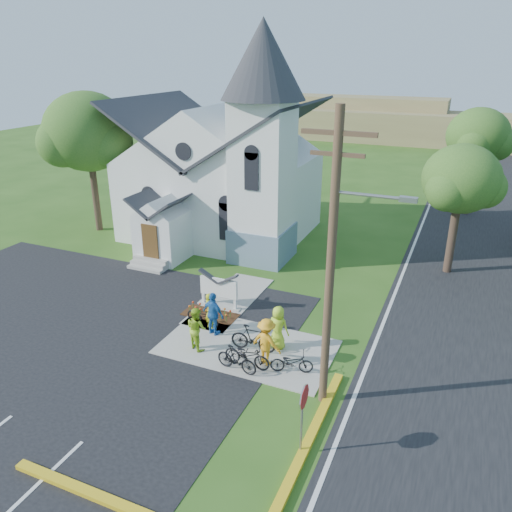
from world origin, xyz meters
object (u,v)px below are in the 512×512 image
at_px(bike_3, 237,359).
at_px(cyclist_4, 278,327).
at_px(bike_0, 203,316).
at_px(bike_2, 247,355).
at_px(cyclist_1, 196,328).
at_px(bike_4, 292,362).
at_px(utility_pole, 333,258).
at_px(church_sign, 219,288).
at_px(stop_sign, 303,406).
at_px(cyclist_0, 210,311).
at_px(cyclist_2, 213,314).
at_px(cyclist_3, 266,342).
at_px(bike_1, 253,338).

xyz_separation_m(bike_3, cyclist_4, (0.83, 2.16, 0.41)).
xyz_separation_m(bike_0, bike_2, (3.10, -2.07, 0.05)).
distance_m(cyclist_1, bike_3, 2.37).
bearing_deg(bike_4, utility_pole, -142.13).
bearing_deg(church_sign, bike_4, -36.20).
relative_size(bike_0, bike_4, 1.05).
relative_size(bike_2, bike_3, 1.10).
relative_size(stop_sign, cyclist_0, 1.45).
relative_size(stop_sign, cyclist_1, 1.36).
bearing_deg(bike_0, cyclist_2, -111.46).
bearing_deg(cyclist_3, cyclist_4, -77.98).
height_order(cyclist_0, bike_1, cyclist_0).
xyz_separation_m(cyclist_4, bike_4, (1.10, -1.40, -0.50)).
distance_m(church_sign, stop_sign, 9.97).
bearing_deg(bike_0, bike_3, -122.44).
height_order(cyclist_1, bike_2, cyclist_1).
relative_size(church_sign, utility_pole, 0.22).
xyz_separation_m(utility_pole, bike_3, (-3.53, 0.30, -4.83)).
relative_size(cyclist_0, bike_0, 0.99).
bearing_deg(utility_pole, bike_0, 156.26).
xyz_separation_m(cyclist_0, bike_1, (2.42, -0.88, -0.28)).
bearing_deg(cyclist_1, bike_2, -163.89).
xyz_separation_m(bike_3, bike_4, (1.93, 0.77, -0.09)).
bearing_deg(bike_2, stop_sign, -133.55).
xyz_separation_m(cyclist_2, bike_4, (4.00, -1.28, -0.54)).
height_order(cyclist_0, cyclist_1, cyclist_1).
height_order(stop_sign, bike_1, stop_sign).
distance_m(cyclist_0, bike_4, 4.67).
bearing_deg(bike_1, cyclist_1, 103.59).
bearing_deg(bike_3, cyclist_4, -13.68).
relative_size(cyclist_0, bike_1, 0.90).
bearing_deg(cyclist_0, utility_pole, -179.57).
distance_m(church_sign, bike_4, 6.18).
relative_size(cyclist_1, cyclist_4, 0.98).
relative_size(cyclist_4, bike_4, 1.14).
bearing_deg(bike_1, cyclist_2, 71.52).
height_order(cyclist_1, cyclist_3, cyclist_3).
relative_size(church_sign, cyclist_3, 1.14).
distance_m(cyclist_0, bike_2, 3.32).
height_order(utility_pole, bike_2, utility_pole).
relative_size(stop_sign, bike_0, 1.44).
bearing_deg(cyclist_0, cyclist_3, -179.77).
bearing_deg(bike_1, bike_3, 175.22).
bearing_deg(bike_4, cyclist_2, 53.84).
bearing_deg(bike_0, bike_4, -101.23).
xyz_separation_m(cyclist_1, cyclist_2, (0.13, 1.23, 0.06)).
xyz_separation_m(bike_2, cyclist_3, (0.61, 0.47, 0.46)).
height_order(utility_pole, bike_3, utility_pole).
height_order(cyclist_1, bike_3, cyclist_1).
distance_m(cyclist_0, cyclist_1, 1.62).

